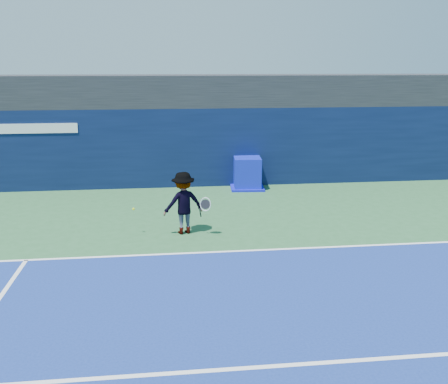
{
  "coord_description": "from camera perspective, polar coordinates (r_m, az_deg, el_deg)",
  "views": [
    {
      "loc": [
        -1.56,
        -8.76,
        4.61
      ],
      "look_at": [
        0.09,
        5.2,
        1.0
      ],
      "focal_mm": 40.0,
      "sensor_mm": 36.0,
      "label": 1
    }
  ],
  "objects": [
    {
      "name": "stadium_band",
      "position": [
        20.34,
        -2.36,
        11.54
      ],
      "size": [
        36.0,
        3.0,
        1.2
      ],
      "primitive_type": "cube",
      "color": "black",
      "rests_on": "back_wall_assembly"
    },
    {
      "name": "back_wall_assembly",
      "position": [
        19.57,
        -2.08,
        5.25
      ],
      "size": [
        36.0,
        1.03,
        3.0
      ],
      "color": "#091436",
      "rests_on": "ground"
    },
    {
      "name": "ground",
      "position": [
        10.02,
        3.07,
        -13.01
      ],
      "size": [
        80.0,
        80.0,
        0.0
      ],
      "primitive_type": "plane",
      "color": "#295B33",
      "rests_on": "ground"
    },
    {
      "name": "equipment_cart",
      "position": [
        19.0,
        2.67,
        2.03
      ],
      "size": [
        1.34,
        1.34,
        1.2
      ],
      "color": "#0C17B2",
      "rests_on": "ground"
    },
    {
      "name": "tennis_ball",
      "position": [
        13.99,
        -10.3,
        -1.92
      ],
      "size": [
        0.07,
        0.07,
        0.07
      ],
      "color": "#BDD117",
      "rests_on": "ground"
    },
    {
      "name": "service_line",
      "position": [
        8.32,
        5.52,
        -19.22
      ],
      "size": [
        24.0,
        0.1,
        0.01
      ],
      "primitive_type": "cube",
      "color": "white",
      "rests_on": "ground"
    },
    {
      "name": "baseline",
      "position": [
        12.72,
        0.78,
        -6.8
      ],
      "size": [
        24.0,
        0.1,
        0.01
      ],
      "primitive_type": "cube",
      "color": "white",
      "rests_on": "ground"
    },
    {
      "name": "tennis_player",
      "position": [
        13.88,
        -4.66,
        -1.25
      ],
      "size": [
        1.38,
        0.91,
        1.75
      ],
      "color": "white",
      "rests_on": "ground"
    }
  ]
}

